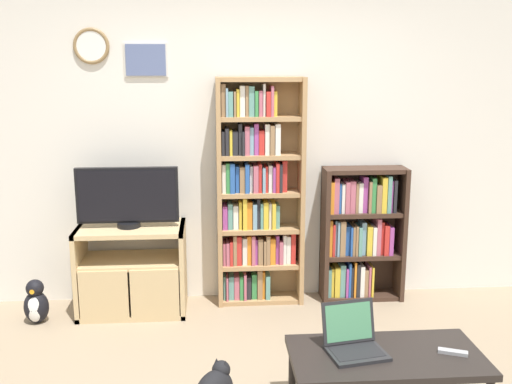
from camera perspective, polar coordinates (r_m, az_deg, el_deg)
name	(u,v)px	position (r m, az deg, el deg)	size (l,w,h in m)	color
wall_back	(242,145)	(4.95, -1.31, 4.53)	(6.75, 0.09, 2.60)	silver
tv_stand	(132,270)	(4.91, -11.72, -7.25)	(0.85, 0.48, 0.70)	tan
television	(128,197)	(4.75, -12.13, -0.47)	(0.79, 0.18, 0.48)	black
bookshelf_tall	(256,194)	(4.87, 0.02, -0.22)	(0.70, 0.25, 1.86)	tan
bookshelf_short	(359,233)	(5.09, 9.83, -3.85)	(0.68, 0.25, 1.13)	#3D281E
coffee_table	(386,360)	(3.54, 12.29, -15.38)	(1.07, 0.55, 0.39)	black
laptop	(353,340)	(3.49, 9.24, -13.73)	(0.36, 0.34, 0.26)	#232326
remote_near_laptop	(453,352)	(3.61, 18.24, -14.28)	(0.16, 0.10, 0.02)	#99999E
penguin_figurine	(36,303)	(4.97, -20.23, -9.93)	(0.19, 0.17, 0.35)	black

